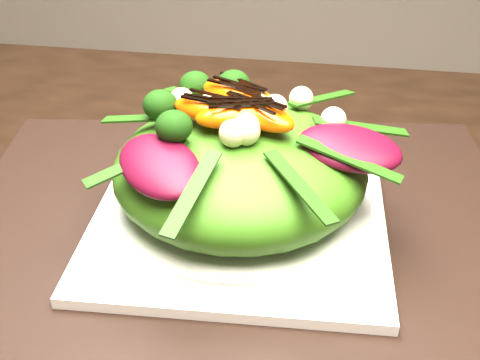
% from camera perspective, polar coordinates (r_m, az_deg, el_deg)
% --- Properties ---
extents(placemat, '(0.52, 0.42, 0.00)m').
position_cam_1_polar(placemat, '(0.54, 0.00, -3.74)').
color(placemat, black).
rests_on(placemat, dining_table).
extents(plate_base, '(0.25, 0.25, 0.01)m').
position_cam_1_polar(plate_base, '(0.53, 0.00, -3.18)').
color(plate_base, white).
rests_on(plate_base, placemat).
extents(salad_bowl, '(0.25, 0.25, 0.02)m').
position_cam_1_polar(salad_bowl, '(0.53, 0.00, -2.09)').
color(salad_bowl, silver).
rests_on(salad_bowl, plate_base).
extents(lettuce_mound, '(0.25, 0.25, 0.08)m').
position_cam_1_polar(lettuce_mound, '(0.51, 0.00, 1.06)').
color(lettuce_mound, '#396C14').
rests_on(lettuce_mound, salad_bowl).
extents(radicchio_leaf, '(0.08, 0.05, 0.02)m').
position_cam_1_polar(radicchio_leaf, '(0.48, 9.77, 2.83)').
color(radicchio_leaf, '#400617').
rests_on(radicchio_leaf, lettuce_mound).
extents(orange_segment, '(0.07, 0.03, 0.02)m').
position_cam_1_polar(orange_segment, '(0.50, -1.22, 6.44)').
color(orange_segment, '#E84103').
rests_on(orange_segment, lettuce_mound).
extents(broccoli_floret, '(0.04, 0.04, 0.04)m').
position_cam_1_polar(broccoli_floret, '(0.51, -5.37, 7.47)').
color(broccoli_floret, black).
rests_on(broccoli_floret, lettuce_mound).
extents(macadamia_nut, '(0.03, 0.03, 0.02)m').
position_cam_1_polar(macadamia_nut, '(0.44, 3.73, 1.77)').
color(macadamia_nut, '#F9E5AF').
rests_on(macadamia_nut, lettuce_mound).
extents(balsamic_drizzle, '(0.05, 0.01, 0.00)m').
position_cam_1_polar(balsamic_drizzle, '(0.49, -1.23, 7.47)').
color(balsamic_drizzle, black).
rests_on(balsamic_drizzle, orange_segment).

